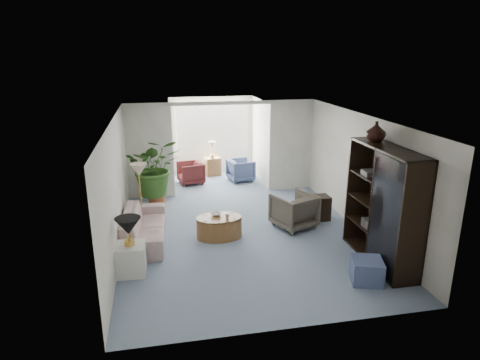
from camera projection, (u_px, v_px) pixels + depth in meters
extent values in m
plane|color=#7B8AA3|center=(246.00, 239.00, 8.70)|extent=(6.00, 6.00, 0.00)
plane|color=#7B8AA3|center=(217.00, 181.00, 12.54)|extent=(2.60, 2.60, 0.00)
cube|color=white|center=(150.00, 152.00, 10.79)|extent=(1.20, 0.12, 2.50)
cube|color=white|center=(291.00, 146.00, 11.50)|extent=(1.20, 0.12, 2.50)
cube|color=white|center=(222.00, 103.00, 10.79)|extent=(2.60, 0.12, 0.10)
cube|color=white|center=(212.00, 129.00, 13.14)|extent=(2.20, 0.02, 1.50)
cube|color=white|center=(212.00, 129.00, 13.11)|extent=(2.20, 0.02, 1.50)
cube|color=#B9AD94|center=(364.00, 155.00, 8.56)|extent=(0.04, 0.50, 0.40)
imported|color=beige|center=(144.00, 226.00, 8.57)|extent=(0.90, 2.12, 0.61)
cube|color=white|center=(131.00, 259.00, 7.28)|extent=(0.51, 0.51, 0.54)
cone|color=black|center=(128.00, 226.00, 7.10)|extent=(0.44, 0.44, 0.30)
cone|color=beige|center=(139.00, 170.00, 9.14)|extent=(0.36, 0.36, 0.28)
cylinder|color=#946035|center=(219.00, 227.00, 8.72)|extent=(1.11, 1.11, 0.45)
imported|color=silver|center=(216.00, 214.00, 8.73)|extent=(0.25, 0.25, 0.05)
imported|color=beige|center=(227.00, 216.00, 8.57)|extent=(0.11, 0.11, 0.08)
imported|color=#635B4E|center=(294.00, 210.00, 9.20)|extent=(1.07, 1.08, 0.77)
cube|color=black|center=(319.00, 208.00, 9.64)|extent=(0.48, 0.39, 0.56)
cube|color=black|center=(383.00, 206.00, 7.51)|extent=(0.52, 1.93, 2.15)
imported|color=black|center=(376.00, 132.00, 7.61)|extent=(0.35, 0.35, 0.37)
cube|color=#4C5B83|center=(367.00, 271.00, 7.04)|extent=(0.62, 0.62, 0.40)
cylinder|color=#A0532E|center=(157.00, 201.00, 10.43)|extent=(0.40, 0.40, 0.32)
imported|color=#305A1F|center=(155.00, 167.00, 10.17)|extent=(1.30, 1.13, 1.44)
imported|color=#4C5B83|center=(241.00, 170.00, 12.54)|extent=(0.83, 0.82, 0.65)
imported|color=#58201E|center=(191.00, 173.00, 12.26)|extent=(0.82, 0.80, 0.64)
cube|color=#946035|center=(213.00, 166.00, 13.11)|extent=(0.51, 0.43, 0.56)
cube|color=#504E4B|center=(371.00, 174.00, 7.78)|extent=(0.30, 0.26, 0.16)
cube|color=#4D4947|center=(388.00, 210.00, 7.26)|extent=(0.30, 0.26, 0.16)
cube|color=#363231|center=(372.00, 223.00, 7.87)|extent=(0.30, 0.26, 0.16)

